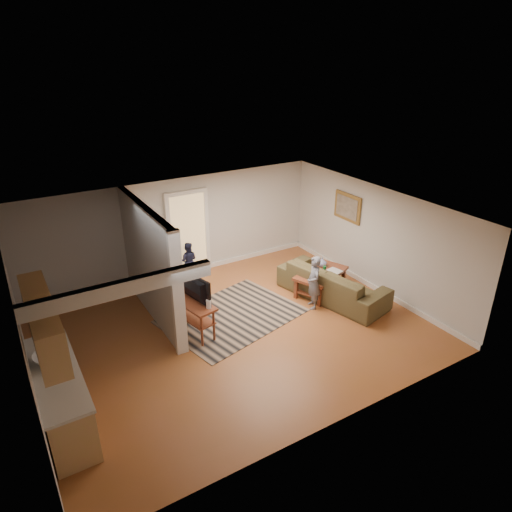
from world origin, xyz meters
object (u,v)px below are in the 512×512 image
(child, at_px, (312,307))
(tv_console, at_px, (192,304))
(sofa, at_px, (331,297))
(coffee_table, at_px, (321,276))
(speaker_right, at_px, (169,266))
(toy_basket, at_px, (189,312))
(toddler, at_px, (189,278))
(speaker_left, at_px, (169,299))

(child, bearing_deg, tv_console, -78.97)
(sofa, distance_m, coffee_table, 0.55)
(sofa, height_order, speaker_right, speaker_right)
(tv_console, relative_size, toy_basket, 2.76)
(sofa, xyz_separation_m, toy_basket, (-3.20, 0.86, 0.16))
(toy_basket, bearing_deg, tv_console, -104.06)
(toy_basket, bearing_deg, toddler, 66.82)
(tv_console, xyz_separation_m, speaker_left, (-0.26, 0.63, -0.13))
(sofa, xyz_separation_m, toddler, (-2.45, 2.62, 0.00))
(speaker_right, distance_m, toy_basket, 1.80)
(speaker_left, bearing_deg, toy_basket, -6.69)
(sofa, xyz_separation_m, tv_console, (-3.34, 0.31, 0.67))
(tv_console, height_order, toy_basket, tv_console)
(speaker_left, relative_size, child, 0.88)
(speaker_left, bearing_deg, child, -14.23)
(speaker_right, bearing_deg, toddler, 9.02)
(speaker_left, bearing_deg, toddler, 60.99)
(coffee_table, distance_m, toy_basket, 3.20)
(child, relative_size, toddler, 1.28)
(coffee_table, bearing_deg, speaker_left, 170.75)
(coffee_table, distance_m, tv_console, 3.29)
(sofa, xyz_separation_m, speaker_left, (-3.60, 0.94, 0.54))
(speaker_right, relative_size, toddler, 0.93)
(sofa, bearing_deg, child, 87.37)
(sofa, xyz_separation_m, speaker_right, (-2.95, 2.62, 0.44))
(child, xyz_separation_m, toddler, (-1.80, 2.74, 0.00))
(coffee_table, xyz_separation_m, speaker_right, (-2.90, 2.25, 0.04))
(coffee_table, distance_m, child, 0.87)
(tv_console, bearing_deg, toy_basket, 63.92)
(tv_console, bearing_deg, speaker_right, 68.48)
(child, bearing_deg, sofa, 120.54)
(child, bearing_deg, toy_basket, -90.73)
(coffee_table, bearing_deg, tv_console, -179.12)
(toy_basket, bearing_deg, child, -20.92)
(tv_console, bearing_deg, child, -21.18)
(coffee_table, distance_m, toddler, 3.31)
(sofa, bearing_deg, coffee_table, -4.84)
(speaker_left, xyz_separation_m, toy_basket, (0.40, -0.09, -0.38))
(coffee_table, distance_m, speaker_right, 3.67)
(speaker_right, xyz_separation_m, toddler, (0.50, 0.00, -0.44))
(coffee_table, height_order, speaker_right, speaker_right)
(speaker_left, xyz_separation_m, child, (2.95, -1.06, -0.54))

